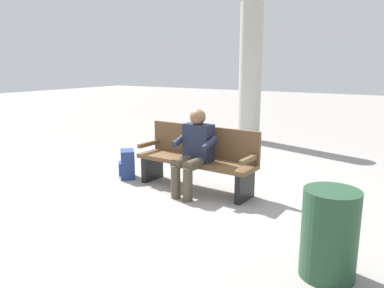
% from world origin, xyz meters
% --- Properties ---
extents(ground_plane, '(40.00, 40.00, 0.00)m').
position_xyz_m(ground_plane, '(0.00, 0.00, 0.00)').
color(ground_plane, gray).
extents(bench_near, '(1.82, 0.57, 0.90)m').
position_xyz_m(bench_near, '(-0.00, -0.07, 0.46)').
color(bench_near, brown).
rests_on(bench_near, ground).
extents(person_seated, '(0.58, 0.59, 1.18)m').
position_xyz_m(person_seated, '(-0.09, 0.17, 0.63)').
color(person_seated, '#1E2338').
rests_on(person_seated, ground).
extents(backpack, '(0.36, 0.36, 0.45)m').
position_xyz_m(backpack, '(1.19, 0.10, 0.22)').
color(backpack, navy).
rests_on(backpack, ground).
extents(support_pillar, '(0.51, 0.51, 3.13)m').
position_xyz_m(support_pillar, '(0.78, -3.71, 1.56)').
color(support_pillar, '#B2AFA8').
rests_on(support_pillar, ground).
extents(trash_bin, '(0.46, 0.46, 0.77)m').
position_xyz_m(trash_bin, '(-2.14, 1.34, 0.38)').
color(trash_bin, '#23472D').
rests_on(trash_bin, ground).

